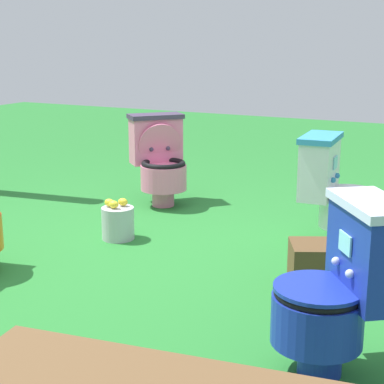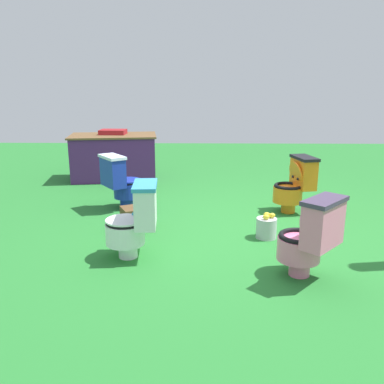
{
  "view_description": "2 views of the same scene",
  "coord_description": "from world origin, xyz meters",
  "px_view_note": "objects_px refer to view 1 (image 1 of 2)",
  "views": [
    {
      "loc": [
        -2.11,
        3.1,
        1.34
      ],
      "look_at": [
        -0.5,
        -0.06,
        0.45
      ],
      "focal_mm": 58.14,
      "sensor_mm": 36.0,
      "label": 1
    },
    {
      "loc": [
        -0.55,
        -4.4,
        1.61
      ],
      "look_at": [
        -0.64,
        -0.01,
        0.44
      ],
      "focal_mm": 37.97,
      "sensor_mm": 36.0,
      "label": 2
    }
  ],
  "objects_px": {
    "toilet_pink": "(160,159)",
    "toilet_white": "(335,191)",
    "lemon_bucket": "(118,222)",
    "small_crate": "(318,267)",
    "toilet_blue": "(340,288)"
  },
  "relations": [
    {
      "from": "toilet_blue",
      "to": "lemon_bucket",
      "type": "relative_size",
      "value": 2.63
    },
    {
      "from": "small_crate",
      "to": "lemon_bucket",
      "type": "distance_m",
      "value": 1.47
    },
    {
      "from": "small_crate",
      "to": "toilet_blue",
      "type": "bearing_deg",
      "value": 110.92
    },
    {
      "from": "toilet_pink",
      "to": "toilet_white",
      "type": "distance_m",
      "value": 1.59
    },
    {
      "from": "toilet_pink",
      "to": "toilet_white",
      "type": "height_order",
      "value": "same"
    },
    {
      "from": "toilet_pink",
      "to": "lemon_bucket",
      "type": "bearing_deg",
      "value": 55.02
    },
    {
      "from": "toilet_blue",
      "to": "small_crate",
      "type": "bearing_deg",
      "value": -15.13
    },
    {
      "from": "toilet_blue",
      "to": "lemon_bucket",
      "type": "height_order",
      "value": "toilet_blue"
    },
    {
      "from": "toilet_pink",
      "to": "toilet_blue",
      "type": "relative_size",
      "value": 1.0
    },
    {
      "from": "toilet_pink",
      "to": "toilet_blue",
      "type": "height_order",
      "value": "same"
    },
    {
      "from": "toilet_pink",
      "to": "toilet_blue",
      "type": "bearing_deg",
      "value": 87.49
    },
    {
      "from": "toilet_white",
      "to": "small_crate",
      "type": "xyz_separation_m",
      "value": [
        -0.12,
        0.77,
        -0.24
      ]
    },
    {
      "from": "toilet_blue",
      "to": "toilet_white",
      "type": "distance_m",
      "value": 1.63
    },
    {
      "from": "toilet_blue",
      "to": "small_crate",
      "type": "xyz_separation_m",
      "value": [
        0.31,
        -0.8,
        -0.24
      ]
    },
    {
      "from": "toilet_pink",
      "to": "toilet_white",
      "type": "xyz_separation_m",
      "value": [
        -1.54,
        0.4,
        -0.0
      ]
    }
  ]
}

